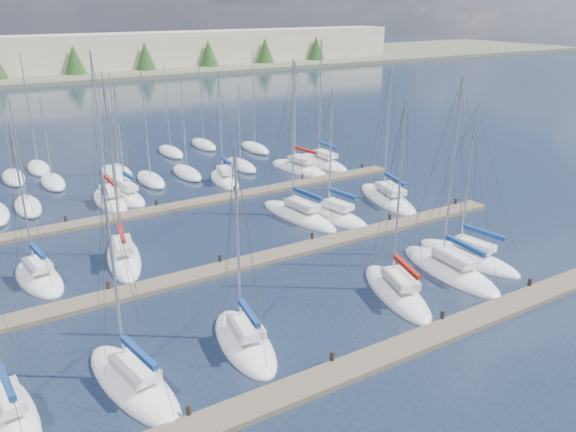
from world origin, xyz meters
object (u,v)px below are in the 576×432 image
sailboat_p (225,180)px  sailboat_b (133,383)px  sailboat_c (245,342)px  sailboat_d (397,292)px  sailboat_e (450,270)px  sailboat_f (468,257)px  sailboat_m (387,199)px  sailboat_h (39,278)px  sailboat_i (124,257)px  sailboat_n (110,201)px  sailboat_l (334,216)px  sailboat_r (323,163)px  sailboat_a (12,415)px  sailboat_q (299,169)px  sailboat_k (299,215)px  sailboat_o (128,197)px

sailboat_p → sailboat_b: (-18.41, -28.66, -0.02)m
sailboat_c → sailboat_d: bearing=7.6°
sailboat_e → sailboat_f: bearing=19.4°
sailboat_m → sailboat_h: sailboat_m is taller
sailboat_f → sailboat_c: 19.25m
sailboat_f → sailboat_i: bearing=139.5°
sailboat_n → sailboat_l: size_ratio=1.23×
sailboat_l → sailboat_f: 12.58m
sailboat_h → sailboat_e: 28.57m
sailboat_b → sailboat_e: bearing=-8.2°
sailboat_m → sailboat_n: bearing=163.2°
sailboat_r → sailboat_e: sailboat_r is taller
sailboat_r → sailboat_d: 31.58m
sailboat_a → sailboat_n: (11.62, 27.47, 0.01)m
sailboat_a → sailboat_l: (27.55, 13.13, -0.01)m
sailboat_p → sailboat_f: size_ratio=1.00×
sailboat_q → sailboat_k: size_ratio=0.88×
sailboat_k → sailboat_h: sailboat_k is taller
sailboat_m → sailboat_d: sailboat_d is taller
sailboat_o → sailboat_r: sailboat_r is taller
sailboat_d → sailboat_c: sailboat_d is taller
sailboat_a → sailboat_k: (24.95, 14.92, 0.00)m
sailboat_r → sailboat_f: size_ratio=1.22×
sailboat_i → sailboat_f: (21.85, -13.23, -0.01)m
sailboat_m → sailboat_c: (-22.82, -14.58, 0.01)m
sailboat_d → sailboat_l: bearing=86.2°
sailboat_i → sailboat_f: bearing=-20.2°
sailboat_a → sailboat_p: sailboat_p is taller
sailboat_p → sailboat_d: (-0.92, -28.33, -0.00)m
sailboat_p → sailboat_q: (9.10, -0.44, -0.02)m
sailboat_m → sailboat_f: 13.76m
sailboat_a → sailboat_d: 22.96m
sailboat_k → sailboat_f: sailboat_k is taller
sailboat_p → sailboat_q: size_ratio=0.97×
sailboat_b → sailboat_a: bearing=163.0°
sailboat_o → sailboat_k: bearing=-53.8°
sailboat_i → sailboat_e: (19.15, -14.03, -0.01)m
sailboat_o → sailboat_c: 27.94m
sailboat_i → sailboat_r: (27.42, 13.89, -0.01)m
sailboat_i → sailboat_o: (4.21, 13.35, 0.00)m
sailboat_h → sailboat_o: bearing=45.3°
sailboat_i → sailboat_h: sailboat_i is taller
sailboat_a → sailboat_c: bearing=-5.9°
sailboat_n → sailboat_c: 27.73m
sailboat_k → sailboat_d: (-1.99, -15.22, -0.00)m
sailboat_b → sailboat_f: 25.65m
sailboat_d → sailboat_c: 11.10m
sailboat_q → sailboat_r: 3.70m
sailboat_k → sailboat_c: 20.05m
sailboat_p → sailboat_q: sailboat_q is taller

